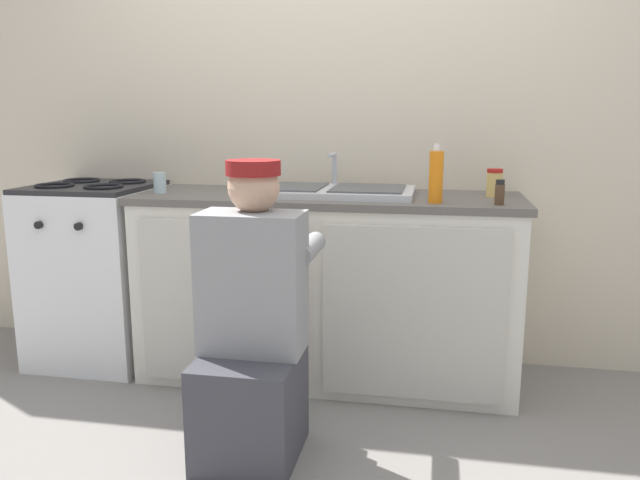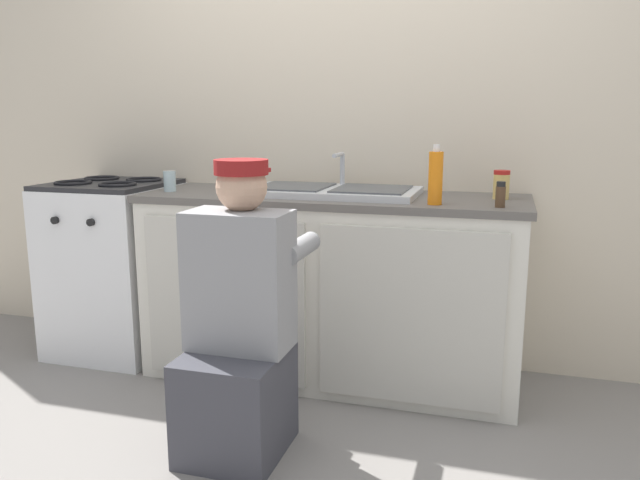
{
  "view_description": "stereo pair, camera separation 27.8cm",
  "coord_description": "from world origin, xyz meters",
  "px_view_note": "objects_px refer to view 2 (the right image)",
  "views": [
    {
      "loc": [
        0.51,
        -2.58,
        1.26
      ],
      "look_at": [
        0.0,
        0.1,
        0.72
      ],
      "focal_mm": 35.0,
      "sensor_mm": 36.0,
      "label": 1
    },
    {
      "loc": [
        0.78,
        -2.51,
        1.26
      ],
      "look_at": [
        0.0,
        0.1,
        0.72
      ],
      "focal_mm": 35.0,
      "sensor_mm": 36.0,
      "label": 2
    }
  ],
  "objects_px": {
    "stove_range": "(115,267)",
    "water_glass": "(170,181)",
    "condiment_jar": "(501,185)",
    "spice_bottle_pepper": "(500,195)",
    "soap_bottle_orange": "(436,177)",
    "sink_double_basin": "(332,191)",
    "plumber_person": "(239,333)"
  },
  "relations": [
    {
      "from": "spice_bottle_pepper",
      "to": "sink_double_basin",
      "type": "bearing_deg",
      "value": 165.18
    },
    {
      "from": "plumber_person",
      "to": "water_glass",
      "type": "bearing_deg",
      "value": 133.99
    },
    {
      "from": "sink_double_basin",
      "to": "stove_range",
      "type": "relative_size",
      "value": 0.86
    },
    {
      "from": "sink_double_basin",
      "to": "spice_bottle_pepper",
      "type": "bearing_deg",
      "value": -14.82
    },
    {
      "from": "sink_double_basin",
      "to": "water_glass",
      "type": "relative_size",
      "value": 8.0
    },
    {
      "from": "plumber_person",
      "to": "water_glass",
      "type": "xyz_separation_m",
      "value": [
        -0.65,
        0.68,
        0.48
      ]
    },
    {
      "from": "sink_double_basin",
      "to": "soap_bottle_orange",
      "type": "height_order",
      "value": "soap_bottle_orange"
    },
    {
      "from": "stove_range",
      "to": "soap_bottle_orange",
      "type": "relative_size",
      "value": 3.73
    },
    {
      "from": "stove_range",
      "to": "spice_bottle_pepper",
      "type": "bearing_deg",
      "value": -5.77
    },
    {
      "from": "stove_range",
      "to": "spice_bottle_pepper",
      "type": "distance_m",
      "value": 2.04
    },
    {
      "from": "stove_range",
      "to": "water_glass",
      "type": "bearing_deg",
      "value": -12.93
    },
    {
      "from": "soap_bottle_orange",
      "to": "water_glass",
      "type": "bearing_deg",
      "value": 175.76
    },
    {
      "from": "plumber_person",
      "to": "condiment_jar",
      "type": "relative_size",
      "value": 8.63
    },
    {
      "from": "condiment_jar",
      "to": "spice_bottle_pepper",
      "type": "height_order",
      "value": "condiment_jar"
    },
    {
      "from": "condiment_jar",
      "to": "soap_bottle_orange",
      "type": "xyz_separation_m",
      "value": [
        -0.26,
        -0.26,
        0.05
      ]
    },
    {
      "from": "soap_bottle_orange",
      "to": "sink_double_basin",
      "type": "bearing_deg",
      "value": 158.83
    },
    {
      "from": "sink_double_basin",
      "to": "condiment_jar",
      "type": "bearing_deg",
      "value": 4.95
    },
    {
      "from": "condiment_jar",
      "to": "water_glass",
      "type": "distance_m",
      "value": 1.57
    },
    {
      "from": "sink_double_basin",
      "to": "soap_bottle_orange",
      "type": "xyz_separation_m",
      "value": [
        0.5,
        -0.19,
        0.09
      ]
    },
    {
      "from": "stove_range",
      "to": "spice_bottle_pepper",
      "type": "relative_size",
      "value": 8.87
    },
    {
      "from": "condiment_jar",
      "to": "soap_bottle_orange",
      "type": "distance_m",
      "value": 0.37
    },
    {
      "from": "sink_double_basin",
      "to": "stove_range",
      "type": "xyz_separation_m",
      "value": [
        -1.21,
        -0.0,
        -0.45
      ]
    },
    {
      "from": "plumber_person",
      "to": "water_glass",
      "type": "relative_size",
      "value": 11.04
    },
    {
      "from": "plumber_person",
      "to": "spice_bottle_pepper",
      "type": "height_order",
      "value": "plumber_person"
    },
    {
      "from": "condiment_jar",
      "to": "soap_bottle_orange",
      "type": "height_order",
      "value": "soap_bottle_orange"
    },
    {
      "from": "condiment_jar",
      "to": "water_glass",
      "type": "xyz_separation_m",
      "value": [
        -1.56,
        -0.16,
        -0.01
      ]
    },
    {
      "from": "sink_double_basin",
      "to": "spice_bottle_pepper",
      "type": "xyz_separation_m",
      "value": [
        0.76,
        -0.2,
        0.03
      ]
    },
    {
      "from": "sink_double_basin",
      "to": "spice_bottle_pepper",
      "type": "height_order",
      "value": "sink_double_basin"
    },
    {
      "from": "condiment_jar",
      "to": "spice_bottle_pepper",
      "type": "relative_size",
      "value": 1.22
    },
    {
      "from": "soap_bottle_orange",
      "to": "condiment_jar",
      "type": "bearing_deg",
      "value": 44.56
    },
    {
      "from": "water_glass",
      "to": "stove_range",
      "type": "bearing_deg",
      "value": 167.07
    },
    {
      "from": "water_glass",
      "to": "sink_double_basin",
      "type": "bearing_deg",
      "value": 6.88
    }
  ]
}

